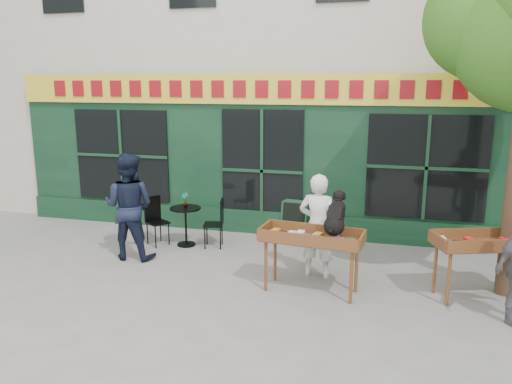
{
  "coord_description": "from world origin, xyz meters",
  "views": [
    {
      "loc": [
        2.46,
        -7.49,
        3.13
      ],
      "look_at": [
        0.35,
        0.5,
        1.31
      ],
      "focal_mm": 35.0,
      "sensor_mm": 36.0,
      "label": 1
    }
  ],
  "objects_px": {
    "woman": "(318,226)",
    "bistro_table": "(186,219)",
    "book_cart_right": "(487,245)",
    "man_left": "(129,206)",
    "dog": "(336,212)",
    "book_cart_center": "(312,240)"
  },
  "relations": [
    {
      "from": "book_cart_right",
      "to": "man_left",
      "type": "height_order",
      "value": "man_left"
    },
    {
      "from": "dog",
      "to": "woman",
      "type": "distance_m",
      "value": 0.89
    },
    {
      "from": "bistro_table",
      "to": "woman",
      "type": "bearing_deg",
      "value": -18.92
    },
    {
      "from": "book_cart_right",
      "to": "man_left",
      "type": "distance_m",
      "value": 5.9
    },
    {
      "from": "bistro_table",
      "to": "man_left",
      "type": "distance_m",
      "value": 1.21
    },
    {
      "from": "book_cart_center",
      "to": "book_cart_right",
      "type": "relative_size",
      "value": 0.96
    },
    {
      "from": "bistro_table",
      "to": "book_cart_right",
      "type": "bearing_deg",
      "value": -12.47
    },
    {
      "from": "man_left",
      "to": "book_cart_right",
      "type": "bearing_deg",
      "value": 175.06
    },
    {
      "from": "woman",
      "to": "book_cart_right",
      "type": "relative_size",
      "value": 1.06
    },
    {
      "from": "woman",
      "to": "bistro_table",
      "type": "xyz_separation_m",
      "value": [
        -2.69,
        0.92,
        -0.31
      ]
    },
    {
      "from": "woman",
      "to": "man_left",
      "type": "xyz_separation_m",
      "value": [
        -3.39,
        0.02,
        0.1
      ]
    },
    {
      "from": "dog",
      "to": "book_cart_center",
      "type": "bearing_deg",
      "value": 178.0
    },
    {
      "from": "dog",
      "to": "man_left",
      "type": "xyz_separation_m",
      "value": [
        -3.74,
        0.72,
        -0.33
      ]
    },
    {
      "from": "dog",
      "to": "book_cart_right",
      "type": "height_order",
      "value": "dog"
    },
    {
      "from": "book_cart_center",
      "to": "woman",
      "type": "height_order",
      "value": "woman"
    },
    {
      "from": "book_cart_right",
      "to": "man_left",
      "type": "relative_size",
      "value": 0.84
    },
    {
      "from": "book_cart_right",
      "to": "bistro_table",
      "type": "bearing_deg",
      "value": 148.08
    },
    {
      "from": "dog",
      "to": "book_cart_right",
      "type": "distance_m",
      "value": 2.25
    },
    {
      "from": "dog",
      "to": "woman",
      "type": "xyz_separation_m",
      "value": [
        -0.35,
        0.7,
        -0.43
      ]
    },
    {
      "from": "dog",
      "to": "man_left",
      "type": "bearing_deg",
      "value": 175.2
    },
    {
      "from": "woman",
      "to": "book_cart_right",
      "type": "xyz_separation_m",
      "value": [
        2.5,
        -0.23,
        -0.04
      ]
    },
    {
      "from": "man_left",
      "to": "dog",
      "type": "bearing_deg",
      "value": 166.54
    }
  ]
}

